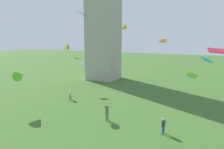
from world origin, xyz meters
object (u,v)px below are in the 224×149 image
(kite_flying_0, at_px, (192,75))
(kite_flying_2, at_px, (83,14))
(person_0, at_px, (163,125))
(person_1, at_px, (70,94))
(kite_flying_3, at_px, (216,51))
(kite_flying_5, at_px, (76,58))
(kite_flying_8, at_px, (207,60))
(kite_flying_10, at_px, (163,41))
(kite_flying_7, at_px, (82,64))
(kite_flying_4, at_px, (123,28))
(person_2, at_px, (107,113))
(kite_flying_6, at_px, (67,49))
(kite_flying_9, at_px, (20,75))

(kite_flying_0, xyz_separation_m, kite_flying_2, (-11.47, -14.35, 8.80))
(person_0, bearing_deg, person_1, -103.90)
(kite_flying_3, distance_m, kite_flying_5, 24.70)
(kite_flying_8, bearing_deg, kite_flying_10, -128.85)
(kite_flying_7, xyz_separation_m, kite_flying_8, (21.67, -0.10, 1.77))
(kite_flying_5, bearing_deg, kite_flying_4, 19.28)
(person_2, xyz_separation_m, kite_flying_0, (8.84, 13.47, 3.18))
(kite_flying_4, distance_m, kite_flying_10, 7.77)
(kite_flying_8, bearing_deg, kite_flying_6, -93.93)
(person_2, xyz_separation_m, kite_flying_5, (-10.21, 8.68, 5.58))
(kite_flying_5, height_order, kite_flying_10, kite_flying_10)
(kite_flying_8, bearing_deg, person_0, -42.22)
(person_1, distance_m, kite_flying_8, 21.96)
(kite_flying_6, relative_size, kite_flying_7, 1.30)
(kite_flying_6, bearing_deg, kite_flying_3, -51.15)
(person_0, xyz_separation_m, kite_flying_3, (4.42, -1.97, 8.26))
(person_1, distance_m, kite_flying_2, 15.14)
(person_1, bearing_deg, kite_flying_9, 140.89)
(kite_flying_9, bearing_deg, kite_flying_4, -148.74)
(person_1, bearing_deg, kite_flying_8, -79.31)
(kite_flying_2, height_order, kite_flying_3, kite_flying_2)
(kite_flying_6, xyz_separation_m, kite_flying_10, (12.65, 9.13, 1.13))
(person_0, bearing_deg, kite_flying_8, 168.85)
(kite_flying_7, bearing_deg, kite_flying_3, -105.36)
(kite_flying_4, distance_m, kite_flying_5, 10.07)
(kite_flying_5, xyz_separation_m, kite_flying_7, (-0.58, 2.61, -1.31))
(kite_flying_3, height_order, kite_flying_5, kite_flying_3)
(person_1, xyz_separation_m, kite_flying_6, (0.79, -1.58, 7.60))
(kite_flying_0, xyz_separation_m, kite_flying_5, (-19.05, -4.79, 2.40))
(person_0, distance_m, kite_flying_3, 9.57)
(kite_flying_5, bearing_deg, person_1, -93.70)
(kite_flying_4, bearing_deg, kite_flying_2, 17.06)
(kite_flying_8, bearing_deg, kite_flying_5, -108.00)
(person_0, xyz_separation_m, kite_flying_6, (-15.74, 4.49, 7.55))
(kite_flying_5, relative_size, kite_flying_7, 0.84)
(person_2, relative_size, kite_flying_7, 1.34)
(kite_flying_7, bearing_deg, kite_flying_6, -147.13)
(kite_flying_7, relative_size, kite_flying_8, 0.63)
(kite_flying_3, height_order, kite_flying_10, kite_flying_10)
(person_1, height_order, kite_flying_4, kite_flying_4)
(kite_flying_3, distance_m, kite_flying_9, 25.53)
(kite_flying_2, xyz_separation_m, kite_flying_5, (-7.58, 9.56, -6.40))
(person_1, height_order, kite_flying_3, kite_flying_3)
(kite_flying_3, xyz_separation_m, kite_flying_6, (-20.16, 6.46, -0.71))
(kite_flying_0, bearing_deg, kite_flying_5, 29.53)
(person_0, bearing_deg, kite_flying_9, -83.40)
(person_2, height_order, kite_flying_0, kite_flying_0)
(kite_flying_9, bearing_deg, kite_flying_10, -165.86)
(kite_flying_2, bearing_deg, kite_flying_10, -2.74)
(kite_flying_5, bearing_deg, kite_flying_10, -0.85)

